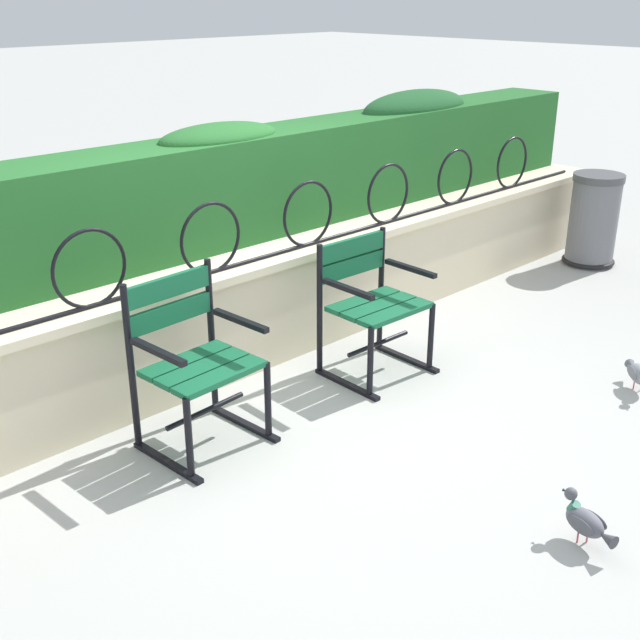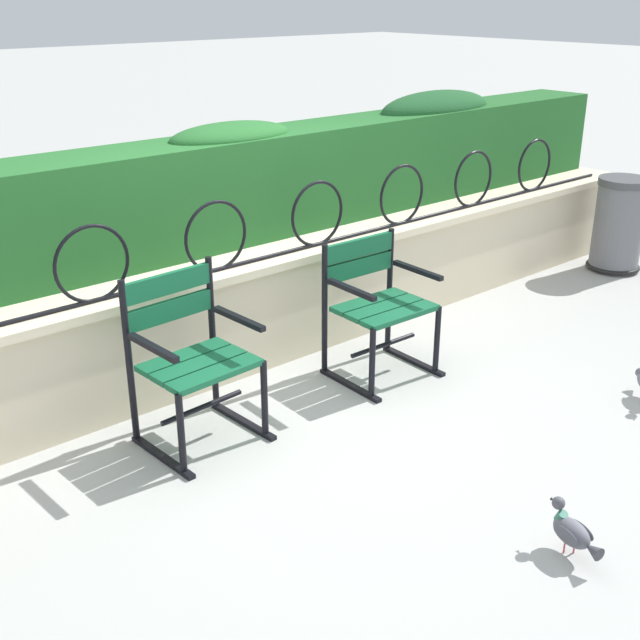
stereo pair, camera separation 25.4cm
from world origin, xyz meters
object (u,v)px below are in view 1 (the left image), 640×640
object	(u,v)px
park_chair_left	(193,359)
pigeon_far_side	(639,373)
pigeon_near_chairs	(586,521)
trash_bin	(593,222)
park_chair_right	(370,301)

from	to	relation	value
park_chair_left	pigeon_far_side	distance (m)	2.61
park_chair_left	pigeon_near_chairs	xyz separation A→B (m)	(0.67, -1.85, -0.36)
pigeon_far_side	trash_bin	xyz separation A→B (m)	(1.95, 1.38, 0.26)
pigeon_near_chairs	pigeon_far_side	bearing A→B (deg)	17.86
pigeon_far_side	park_chair_left	bearing A→B (deg)	148.32
park_chair_right	pigeon_near_chairs	world-z (taller)	park_chair_right
park_chair_right	pigeon_near_chairs	bearing A→B (deg)	-108.38
park_chair_left	pigeon_near_chairs	bearing A→B (deg)	-70.03
pigeon_near_chairs	trash_bin	size ratio (longest dim) A/B	0.37
trash_bin	park_chair_left	bearing A→B (deg)	-179.70
pigeon_far_side	trash_bin	world-z (taller)	trash_bin
park_chair_left	park_chair_right	world-z (taller)	park_chair_left
pigeon_near_chairs	trash_bin	xyz separation A→B (m)	(3.48, 1.87, 0.26)
pigeon_far_side	trash_bin	size ratio (longest dim) A/B	0.30
trash_bin	pigeon_far_side	bearing A→B (deg)	-144.72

